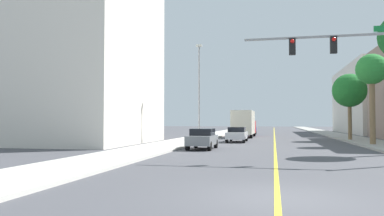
{
  "coord_description": "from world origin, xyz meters",
  "views": [
    {
      "loc": [
        -0.08,
        -9.91,
        1.96
      ],
      "look_at": [
        -5.29,
        13.84,
        2.84
      ],
      "focal_mm": 34.86,
      "sensor_mm": 36.0,
      "label": 1
    }
  ],
  "objects": [
    {
      "name": "traffic_signal_mast",
      "position": [
        4.43,
        9.4,
        4.85
      ],
      "size": [
        8.55,
        0.36,
        6.5
      ],
      "color": "gray",
      "rests_on": "sidewalk_right"
    },
    {
      "name": "palm_far",
      "position": [
        7.42,
        30.13,
        5.05
      ],
      "size": [
        3.38,
        3.38,
        6.64
      ],
      "color": "brown",
      "rests_on": "sidewalk_right"
    },
    {
      "name": "building_left_near",
      "position": [
        -18.78,
        21.15,
        8.32
      ],
      "size": [
        14.44,
        14.48,
        16.65
      ],
      "primitive_type": "cube",
      "color": "silver",
      "rests_on": "ground"
    },
    {
      "name": "sidewalk_left",
      "position": [
        -8.39,
        42.0,
        0.07
      ],
      "size": [
        3.74,
        168.0,
        0.15
      ],
      "primitive_type": "cube",
      "color": "beige",
      "rests_on": "ground"
    },
    {
      "name": "car_silver",
      "position": [
        -3.51,
        25.81,
        0.74
      ],
      "size": [
        1.78,
        4.57,
        1.43
      ],
      "rotation": [
        0.0,
        0.0,
        0.0
      ],
      "color": "#BCBCC1",
      "rests_on": "ground"
    },
    {
      "name": "lane_marking_center",
      "position": [
        0.0,
        42.0,
        0.0
      ],
      "size": [
        0.16,
        144.0,
        0.01
      ],
      "primitive_type": "cube",
      "color": "yellow",
      "rests_on": "ground"
    },
    {
      "name": "car_blue",
      "position": [
        -3.66,
        45.71,
        0.8
      ],
      "size": [
        2.03,
        4.07,
        1.56
      ],
      "rotation": [
        0.0,
        0.0,
        -0.04
      ],
      "color": "#1E389E",
      "rests_on": "ground"
    },
    {
      "name": "sidewalk_right",
      "position": [
        8.39,
        42.0,
        0.07
      ],
      "size": [
        3.74,
        168.0,
        0.15
      ],
      "primitive_type": "cube",
      "color": "#9E9B93",
      "rests_on": "ground"
    },
    {
      "name": "street_lamp",
      "position": [
        -7.02,
        24.9,
        5.18
      ],
      "size": [
        0.56,
        0.28,
        9.19
      ],
      "color": "gray",
      "rests_on": "sidewalk_left"
    },
    {
      "name": "car_gray",
      "position": [
        -5.02,
        16.04,
        0.76
      ],
      "size": [
        1.73,
        3.83,
        1.46
      ],
      "rotation": [
        0.0,
        0.0,
        3.14
      ],
      "color": "slate",
      "rests_on": "ground"
    },
    {
      "name": "delivery_truck",
      "position": [
        -3.67,
        36.29,
        1.72
      ],
      "size": [
        2.49,
        8.57,
        3.25
      ],
      "rotation": [
        0.0,
        0.0,
        -0.01
      ],
      "color": "red",
      "rests_on": "ground"
    },
    {
      "name": "ground",
      "position": [
        0.0,
        42.0,
        0.0
      ],
      "size": [
        192.0,
        192.0,
        0.0
      ],
      "primitive_type": "plane",
      "color": "#47474C"
    },
    {
      "name": "palm_mid",
      "position": [
        7.67,
        22.35,
        5.97
      ],
      "size": [
        2.47,
        2.47,
        7.26
      ],
      "color": "brown",
      "rests_on": "sidewalk_right"
    }
  ]
}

